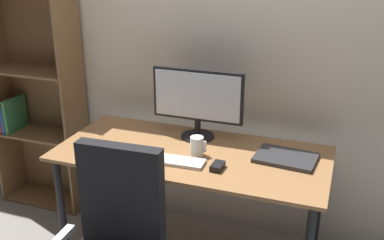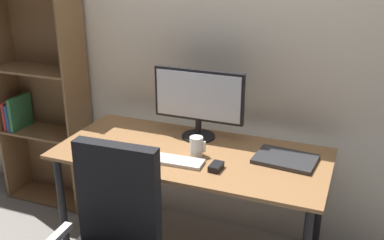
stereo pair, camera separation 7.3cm
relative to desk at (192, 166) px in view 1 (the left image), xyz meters
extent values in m
cube|color=beige|center=(0.00, 0.52, 0.65)|extent=(6.40, 0.10, 2.60)
cube|color=olive|center=(0.00, 0.00, 0.08)|extent=(1.52, 0.70, 0.02)
cylinder|color=black|center=(-0.70, -0.29, -0.29)|extent=(0.04, 0.04, 0.72)
cylinder|color=black|center=(-0.70, 0.29, -0.29)|extent=(0.04, 0.04, 0.72)
cylinder|color=black|center=(0.70, 0.29, -0.29)|extent=(0.04, 0.04, 0.72)
cylinder|color=black|center=(-0.04, 0.21, 0.09)|extent=(0.20, 0.20, 0.01)
cylinder|color=black|center=(-0.04, 0.21, 0.15)|extent=(0.04, 0.04, 0.10)
cube|color=black|center=(-0.04, 0.21, 0.35)|extent=(0.55, 0.03, 0.31)
cube|color=silver|center=(-0.04, 0.19, 0.35)|extent=(0.52, 0.01, 0.28)
cube|color=silver|center=(-0.03, -0.15, 0.10)|extent=(0.29, 0.12, 0.02)
cube|color=black|center=(0.20, -0.15, 0.10)|extent=(0.06, 0.10, 0.03)
cylinder|color=white|center=(0.04, -0.03, 0.14)|extent=(0.07, 0.07, 0.11)
cube|color=white|center=(0.09, -0.03, 0.15)|extent=(0.02, 0.01, 0.06)
cube|color=#2D2D30|center=(0.51, 0.08, 0.10)|extent=(0.34, 0.26, 0.02)
cube|color=black|center=(-0.13, -0.58, 0.10)|extent=(0.40, 0.09, 0.52)
cube|color=brown|center=(-1.57, 0.31, 0.12)|extent=(0.02, 0.28, 1.55)
cube|color=brown|center=(-0.96, 0.31, 0.12)|extent=(0.02, 0.28, 1.55)
cube|color=brown|center=(-1.26, 0.44, 0.12)|extent=(0.64, 0.01, 1.55)
cube|color=brown|center=(-1.26, 0.31, -0.64)|extent=(0.60, 0.26, 0.02)
cube|color=brown|center=(-1.26, 0.31, -0.11)|extent=(0.60, 0.26, 0.02)
cube|color=brown|center=(-1.26, 0.31, 0.36)|extent=(0.60, 0.26, 0.02)
cube|color=#B22D28|center=(-1.52, 0.30, 0.00)|extent=(0.02, 0.22, 0.21)
cube|color=#28478C|center=(-1.50, 0.30, 0.00)|extent=(0.02, 0.22, 0.20)
cube|color=#337242|center=(-1.46, 0.30, 0.02)|extent=(0.03, 0.22, 0.25)
camera|label=1|loc=(0.78, -2.16, 1.18)|focal=42.46mm
camera|label=2|loc=(0.84, -2.13, 1.18)|focal=42.46mm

